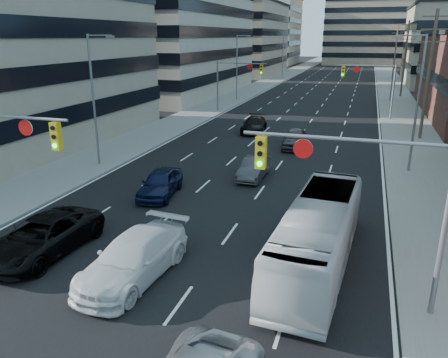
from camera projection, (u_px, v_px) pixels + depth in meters
road_surface at (343, 67)px, 127.71m from camera, size 18.00×300.00×0.02m
sidewalk_left at (304, 66)px, 131.05m from camera, size 5.00×300.00×0.15m
sidewalk_right at (385, 68)px, 124.32m from camera, size 5.00×300.00×0.15m
office_left_mid at (145, 1)px, 67.96m from camera, size 26.00×34.00×28.00m
office_left_far at (236, 39)px, 105.11m from camera, size 20.00×30.00×16.00m
bg_block_left at (259, 32)px, 141.81m from camera, size 24.00×24.00×20.00m
signal_near_right at (363, 186)px, 13.92m from camera, size 6.59×0.33×6.00m
signal_far_left at (236, 76)px, 51.79m from camera, size 6.09×0.33×6.00m
signal_far_right at (372, 80)px, 47.30m from camera, size 6.09×0.33×6.00m
utility_pole_block at (429, 74)px, 37.38m from camera, size 2.20×0.28×11.00m
utility_pole_midblock at (405, 58)px, 64.50m from camera, size 2.20×0.28×11.00m
utility_pole_distant at (395, 51)px, 91.61m from camera, size 2.20×0.28×11.00m
streetlight_left_near at (95, 95)px, 29.74m from camera, size 2.03×0.22×9.00m
streetlight_left_mid at (238, 64)px, 61.37m from camera, size 2.03×0.22×9.00m
streetlight_left_far at (284, 55)px, 93.00m from camera, size 2.03×0.22×9.00m
streetlight_right_near at (416, 98)px, 28.21m from camera, size 2.03×0.22×9.00m
streetlight_right_far at (393, 65)px, 59.84m from camera, size 2.03×0.22×9.00m
black_pickup at (43, 236)px, 18.48m from camera, size 2.89×5.82×1.59m
white_van at (133, 258)px, 16.63m from camera, size 2.79×5.87×1.65m
transit_bus at (318, 235)px, 17.27m from camera, size 2.99×10.13×2.78m
sedan_blue at (160, 183)px, 25.29m from camera, size 2.39×4.68×1.52m
sedan_grey_center at (254, 168)px, 28.41m from camera, size 1.42×4.08×1.34m
sedan_black_far at (254, 125)px, 41.97m from camera, size 2.49×5.18×1.45m
sedan_grey_right at (295, 138)px, 36.12m from camera, size 2.17×4.73×1.57m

